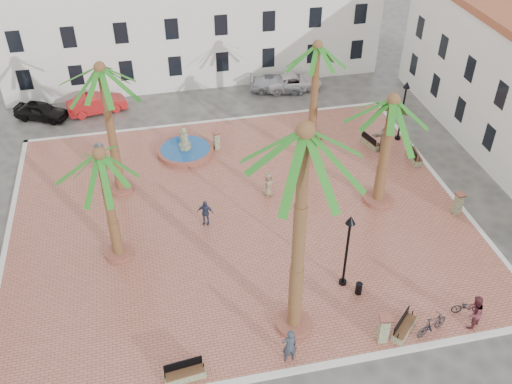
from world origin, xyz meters
The scene contains 35 objects.
ground centered at (0.00, 0.00, 0.00)m, with size 120.00×120.00×0.00m, color #56544F.
plaza centered at (0.00, 0.00, 0.07)m, with size 26.00×22.00×0.15m, color #AE604D.
kerb_n centered at (0.00, 11.00, 0.08)m, with size 26.30×0.30×0.16m, color silver.
kerb_s centered at (0.00, -11.00, 0.08)m, with size 26.30×0.30×0.16m, color silver.
kerb_e centered at (13.00, 0.00, 0.08)m, with size 0.30×22.30×0.16m, color silver.
kerb_w centered at (-13.00, 0.00, 0.08)m, with size 0.30×22.30×0.16m, color silver.
building_north centered at (0.00, 19.99, 4.77)m, with size 30.40×7.40×9.50m.
fountain centered at (-2.30, 7.17, 0.42)m, with size 3.78×3.78×1.95m.
palm_nw centered at (-6.66, 3.88, 7.42)m, with size 4.87×4.87×8.46m.
palm_sw centered at (-6.94, -1.98, 5.81)m, with size 4.84×4.84×6.77m.
palm_s centered at (0.92, -8.61, 9.71)m, with size 5.51×5.51×10.97m.
palm_e centered at (8.35, -0.53, 6.05)m, with size 5.61×5.61×7.17m.
palm_ne centered at (6.58, 7.27, 6.14)m, with size 4.94×4.94×7.13m.
bench_s centered at (-4.38, -10.38, 0.41)m, with size 1.82×0.73×0.93m.
bench_se centered at (5.79, -10.07, 0.41)m, with size 1.64×1.57×0.92m.
bench_e centered at (12.38, 3.13, 0.43)m, with size 0.79×1.91×0.98m.
bench_ne centered at (10.20, 5.38, 0.40)m, with size 0.93×1.73×0.87m.
lamppost_s centered at (4.06, -6.54, 3.13)m, with size 0.48×0.48×4.41m.
lamppost_e centered at (12.40, 5.77, 3.12)m, with size 0.48×0.48×4.39m.
bollard_se centered at (4.63, -10.27, 0.95)m, with size 0.63×0.63×1.54m.
bollard_n centered at (-0.14, 7.23, 0.81)m, with size 0.52×0.52×1.27m.
bollard_e centered at (12.40, -2.61, 0.88)m, with size 0.53×0.53×1.40m.
litter_bin centered at (4.59, -7.34, 0.48)m, with size 0.34×0.34×0.66m, color black.
cyclist_a centered at (0.21, -10.40, 1.10)m, with size 0.69×0.45×1.89m, color #2F3744.
bicycle_a centered at (9.21, -9.60, 0.56)m, with size 0.54×1.55×0.82m, color black.
cyclist_b centered at (8.98, -10.40, 1.09)m, with size 0.91×0.71×1.88m, color maroon.
bicycle_b centered at (6.99, -10.35, 0.69)m, with size 0.50×1.78×1.07m, color black.
pedestrian_fountain_a centered at (2.07, 1.42, 0.93)m, with size 0.76×0.49×1.55m, color #846F52.
pedestrian_fountain_b centered at (-2.03, -0.43, 0.95)m, with size 0.94×0.39×1.60m, color #2A3350.
pedestrian_north centered at (-7.80, 6.69, 1.05)m, with size 1.17×0.67×1.80m, color #4B4A50.
pedestrian_east centered at (10.63, 4.35, 1.10)m, with size 1.76×0.56×1.90m, color #74695A.
car_black centered at (-12.13, 14.27, 0.67)m, with size 1.58×3.93×1.34m, color black.
car_red centered at (-8.09, 14.43, 0.72)m, with size 1.52×4.35×1.43m, color red.
car_silver centered at (6.00, 14.88, 0.63)m, with size 1.78×4.37×1.27m, color #B9BBC3.
car_white centered at (7.38, 14.97, 0.63)m, with size 2.09×4.54×1.26m, color white.
Camera 1 is at (-4.53, -25.32, 21.27)m, focal length 40.00 mm.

